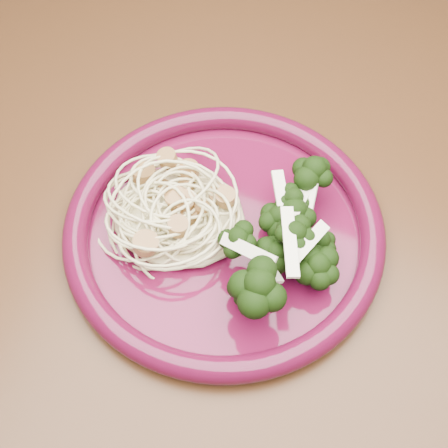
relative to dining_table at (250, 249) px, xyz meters
name	(u,v)px	position (x,y,z in m)	size (l,w,h in m)	color
dining_table	(250,249)	(0.00, 0.00, 0.00)	(1.20, 0.80, 0.75)	#472814
dinner_plate	(224,229)	(-0.01, -0.05, 0.11)	(0.34, 0.34, 0.03)	#4F0A27
spaghetti_pile	(178,211)	(-0.05, -0.06, 0.12)	(0.13, 0.12, 0.03)	beige
scallop_cluster	(175,189)	(-0.05, -0.06, 0.15)	(0.11, 0.11, 0.04)	#A17540
broccoli_pile	(283,232)	(0.05, -0.04, 0.13)	(0.09, 0.15, 0.05)	black
onion_garnish	(286,213)	(0.05, -0.04, 0.16)	(0.06, 0.10, 0.06)	white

